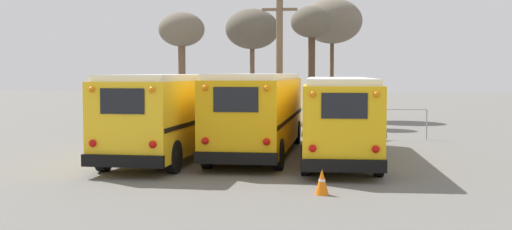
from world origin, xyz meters
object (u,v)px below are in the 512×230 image
Objects in this scene: bare_tree_3 at (312,26)px; bare_tree_0 at (182,32)px; bare_tree_2 at (332,21)px; utility_pole at (279,61)px; school_bus_0 at (172,112)px; traffic_cone at (322,182)px; school_bus_2 at (338,115)px; bare_tree_1 at (252,30)px; school_bus_1 at (259,110)px.

bare_tree_0 is at bearing -177.78° from bare_tree_3.
bare_tree_2 is at bearing 33.30° from bare_tree_0.
utility_pole is 11.32m from bare_tree_2.
bare_tree_3 is (1.36, 5.20, 2.14)m from utility_pole.
school_bus_0 is 1.26× the size of bare_tree_2.
school_bus_0 is at bearing -105.87° from bare_tree_3.
bare_tree_0 is 23.79m from traffic_cone.
school_bus_2 is 1.48× the size of utility_pole.
school_bus_0 is at bearing 131.15° from traffic_cone.
bare_tree_1 is (3.77, 3.39, 0.34)m from bare_tree_0.
bare_tree_0 is at bearing 103.27° from school_bus_0.
utility_pole is 16.99m from traffic_cone.
bare_tree_2 is at bearing 91.96° from school_bus_2.
school_bus_2 is (6.03, 0.42, -0.07)m from school_bus_0.
utility_pole is 0.89× the size of bare_tree_2.
traffic_cone is (-0.31, -6.97, -1.26)m from school_bus_2.
school_bus_0 is 1.41× the size of bare_tree_1.
utility_pole is at bearing -102.77° from bare_tree_2.
school_bus_2 is 20.75m from bare_tree_2.
utility_pole is at bearing -104.69° from bare_tree_3.
utility_pole is at bearing -72.42° from bare_tree_1.
traffic_cone is at bearing -86.19° from bare_tree_3.
bare_tree_3 is (4.28, 15.07, 4.18)m from school_bus_0.
traffic_cone is (1.44, -21.61, -5.51)m from bare_tree_3.
school_bus_0 is 15.65m from bare_tree_0.
school_bus_2 is at bearing 87.45° from traffic_cone.
bare_tree_2 is at bearing 25.46° from bare_tree_1.
school_bus_0 is at bearing -76.73° from bare_tree_0.
school_bus_0 is 8.80m from traffic_cone.
traffic_cone is at bearing -48.85° from school_bus_0.
school_bus_0 is 6.05m from school_bus_2.
utility_pole is (2.92, 9.87, 2.03)m from school_bus_0.
school_bus_1 is at bearing -95.26° from bare_tree_3.
school_bus_2 is at bearing -71.76° from utility_pole.
bare_tree_1 is at bearing 107.93° from school_bus_2.
utility_pole reaches higher than traffic_cone.
utility_pole reaches higher than school_bus_1.
bare_tree_2 is 1.15× the size of bare_tree_3.
utility_pole is 10.79× the size of traffic_cone.
utility_pole is (-0.10, 8.54, 2.02)m from school_bus_1.
school_bus_1 is 15.41m from bare_tree_0.
school_bus_0 is at bearing -90.93° from bare_tree_1.
bare_tree_1 is at bearing 89.07° from school_bus_0.
school_bus_1 is 19.97m from bare_tree_2.
bare_tree_2 is (2.33, 19.24, 4.85)m from school_bus_1.
bare_tree_3 is at bearing -100.94° from bare_tree_2.
bare_tree_3 is (3.99, -3.09, -0.02)m from bare_tree_1.
bare_tree_3 is at bearing 96.82° from school_bus_2.
school_bus_0 is 1.51× the size of bare_tree_0.
bare_tree_3 is at bearing 84.74° from school_bus_1.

